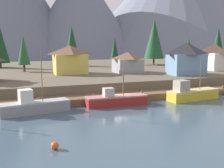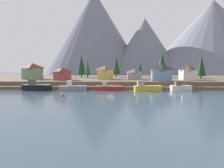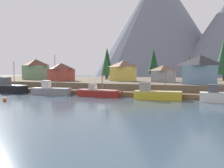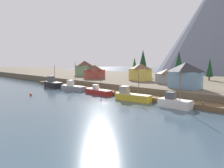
{
  "view_description": "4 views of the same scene",
  "coord_description": "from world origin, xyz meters",
  "px_view_note": "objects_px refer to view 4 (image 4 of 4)",
  "views": [
    {
      "loc": [
        -16.28,
        -40.91,
        9.66
      ],
      "look_at": [
        -0.38,
        1.99,
        2.69
      ],
      "focal_mm": 46.84,
      "sensor_mm": 36.0,
      "label": 1
    },
    {
      "loc": [
        2.27,
        -70.89,
        7.85
      ],
      "look_at": [
        0.14,
        3.76,
        1.69
      ],
      "focal_mm": 33.44,
      "sensor_mm": 36.0,
      "label": 2
    },
    {
      "loc": [
        23.09,
        -49.9,
        5.66
      ],
      "look_at": [
        0.38,
        3.29,
        2.47
      ],
      "focal_mm": 40.52,
      "sensor_mm": 36.0,
      "label": 3
    },
    {
      "loc": [
        45.55,
        -41.25,
        9.56
      ],
      "look_at": [
        -0.08,
        3.07,
        2.7
      ],
      "focal_mm": 35.17,
      "sensor_mm": 36.0,
      "label": 4
    }
  ],
  "objects_px": {
    "house_blue": "(185,75)",
    "conifer_mid_right": "(210,67)",
    "house_red": "(95,72)",
    "house_grey": "(168,76)",
    "house_yellow": "(140,72)",
    "conifer_centre": "(135,66)",
    "fishing_boat_yellow": "(132,96)",
    "fishing_boat_black": "(53,84)",
    "house_green": "(85,68)",
    "channel_buoy": "(31,94)",
    "fishing_boat_red": "(98,92)",
    "conifer_near_right": "(143,62)",
    "fishing_boat_grey": "(73,87)",
    "fishing_boat_white": "(174,103)",
    "conifer_back_left": "(179,62)"
  },
  "relations": [
    {
      "from": "fishing_boat_white",
      "to": "house_grey",
      "type": "relative_size",
      "value": 1.32
    },
    {
      "from": "conifer_mid_right",
      "to": "conifer_centre",
      "type": "bearing_deg",
      "value": -157.73
    },
    {
      "from": "house_blue",
      "to": "house_green",
      "type": "distance_m",
      "value": 55.07
    },
    {
      "from": "conifer_mid_right",
      "to": "channel_buoy",
      "type": "xyz_separation_m",
      "value": [
        -26.23,
        -53.96,
        -6.74
      ]
    },
    {
      "from": "fishing_boat_red",
      "to": "channel_buoy",
      "type": "xyz_separation_m",
      "value": [
        -11.43,
        -14.52,
        -0.49
      ]
    },
    {
      "from": "fishing_boat_white",
      "to": "conifer_back_left",
      "type": "bearing_deg",
      "value": 115.58
    },
    {
      "from": "fishing_boat_white",
      "to": "conifer_centre",
      "type": "height_order",
      "value": "conifer_centre"
    },
    {
      "from": "fishing_boat_black",
      "to": "house_grey",
      "type": "distance_m",
      "value": 39.96
    },
    {
      "from": "fishing_boat_yellow",
      "to": "house_yellow",
      "type": "relative_size",
      "value": 1.31
    },
    {
      "from": "house_yellow",
      "to": "channel_buoy",
      "type": "height_order",
      "value": "house_yellow"
    },
    {
      "from": "fishing_boat_black",
      "to": "house_green",
      "type": "distance_m",
      "value": 24.46
    },
    {
      "from": "house_green",
      "to": "house_grey",
      "type": "bearing_deg",
      "value": -2.22
    },
    {
      "from": "house_blue",
      "to": "conifer_near_right",
      "type": "xyz_separation_m",
      "value": [
        -36.15,
        29.29,
        3.2
      ]
    },
    {
      "from": "house_blue",
      "to": "conifer_centre",
      "type": "xyz_separation_m",
      "value": [
        -31.08,
        17.25,
        1.48
      ]
    },
    {
      "from": "fishing_boat_grey",
      "to": "house_yellow",
      "type": "distance_m",
      "value": 24.44
    },
    {
      "from": "house_yellow",
      "to": "conifer_near_right",
      "type": "height_order",
      "value": "conifer_near_right"
    },
    {
      "from": "fishing_boat_yellow",
      "to": "house_grey",
      "type": "xyz_separation_m",
      "value": [
        -2.62,
        19.91,
        3.73
      ]
    },
    {
      "from": "fishing_boat_red",
      "to": "fishing_boat_black",
      "type": "bearing_deg",
      "value": -177.01
    },
    {
      "from": "fishing_boat_yellow",
      "to": "conifer_mid_right",
      "type": "xyz_separation_m",
      "value": [
        1.96,
        39.98,
        6.01
      ]
    },
    {
      "from": "house_red",
      "to": "house_grey",
      "type": "relative_size",
      "value": 1.07
    },
    {
      "from": "conifer_near_right",
      "to": "channel_buoy",
      "type": "bearing_deg",
      "value": -85.16
    },
    {
      "from": "fishing_boat_yellow",
      "to": "house_red",
      "type": "relative_size",
      "value": 1.44
    },
    {
      "from": "fishing_boat_black",
      "to": "fishing_boat_red",
      "type": "bearing_deg",
      "value": 6.6
    },
    {
      "from": "fishing_boat_black",
      "to": "fishing_boat_yellow",
      "type": "relative_size",
      "value": 1.02
    },
    {
      "from": "house_blue",
      "to": "conifer_back_left",
      "type": "distance_m",
      "value": 33.5
    },
    {
      "from": "house_blue",
      "to": "conifer_mid_right",
      "type": "relative_size",
      "value": 0.96
    },
    {
      "from": "house_blue",
      "to": "conifer_mid_right",
      "type": "bearing_deg",
      "value": 100.64
    },
    {
      "from": "fishing_boat_yellow",
      "to": "conifer_centre",
      "type": "xyz_separation_m",
      "value": [
        -23.89,
        29.39,
        6.27
      ]
    },
    {
      "from": "house_blue",
      "to": "house_grey",
      "type": "bearing_deg",
      "value": 141.6
    },
    {
      "from": "house_grey",
      "to": "channel_buoy",
      "type": "distance_m",
      "value": 40.47
    },
    {
      "from": "house_yellow",
      "to": "conifer_centre",
      "type": "relative_size",
      "value": 0.86
    },
    {
      "from": "fishing_boat_grey",
      "to": "fishing_boat_white",
      "type": "bearing_deg",
      "value": -8.4
    },
    {
      "from": "conifer_centre",
      "to": "channel_buoy",
      "type": "bearing_deg",
      "value": -90.5
    },
    {
      "from": "fishing_boat_grey",
      "to": "channel_buoy",
      "type": "xyz_separation_m",
      "value": [
        0.46,
        -13.97,
        -0.65
      ]
    },
    {
      "from": "house_red",
      "to": "house_blue",
      "type": "xyz_separation_m",
      "value": [
        39.33,
        -3.07,
        0.66
      ]
    },
    {
      "from": "fishing_boat_white",
      "to": "conifer_centre",
      "type": "xyz_separation_m",
      "value": [
        -35.05,
        29.12,
        6.29
      ]
    },
    {
      "from": "conifer_back_left",
      "to": "conifer_centre",
      "type": "bearing_deg",
      "value": -140.53
    },
    {
      "from": "house_blue",
      "to": "conifer_centre",
      "type": "height_order",
      "value": "conifer_centre"
    },
    {
      "from": "fishing_boat_grey",
      "to": "channel_buoy",
      "type": "height_order",
      "value": "fishing_boat_grey"
    },
    {
      "from": "house_grey",
      "to": "conifer_near_right",
      "type": "distance_m",
      "value": 34.29
    },
    {
      "from": "fishing_boat_grey",
      "to": "house_grey",
      "type": "xyz_separation_m",
      "value": [
        22.11,
        19.93,
        3.8
      ]
    },
    {
      "from": "house_yellow",
      "to": "conifer_mid_right",
      "type": "relative_size",
      "value": 0.89
    },
    {
      "from": "fishing_boat_black",
      "to": "house_red",
      "type": "bearing_deg",
      "value": 77.44
    },
    {
      "from": "fishing_boat_white",
      "to": "house_green",
      "type": "height_order",
      "value": "house_green"
    },
    {
      "from": "house_yellow",
      "to": "house_red",
      "type": "xyz_separation_m",
      "value": [
        -17.16,
        -6.72,
        -0.34
      ]
    },
    {
      "from": "house_blue",
      "to": "fishing_boat_white",
      "type": "bearing_deg",
      "value": -71.5
    },
    {
      "from": "house_yellow",
      "to": "channel_buoy",
      "type": "bearing_deg",
      "value": -104.5
    },
    {
      "from": "fishing_boat_red",
      "to": "conifer_back_left",
      "type": "height_order",
      "value": "conifer_back_left"
    },
    {
      "from": "house_red",
      "to": "fishing_boat_black",
      "type": "bearing_deg",
      "value": -107.57
    },
    {
      "from": "conifer_centre",
      "to": "house_blue",
      "type": "bearing_deg",
      "value": -29.03
    }
  ]
}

